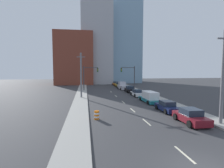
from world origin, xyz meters
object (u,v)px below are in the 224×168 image
sedan_white (137,93)px  sedan_orange (116,84)px  traffic_barrel (97,115)px  box_truck_teal (150,97)px  sedan_black (130,89)px  traffic_signal_left (88,75)px  utility_pole_right_near (223,77)px  traffic_signal_right (131,75)px  utility_pole_left_mid (81,75)px  sedan_navy (167,107)px  pickup_truck_silver (123,86)px  sedan_maroon (191,116)px  sedan_yellow (118,85)px

sedan_white → sedan_orange: sedan_orange is taller
traffic_barrel → box_truck_teal: 13.01m
sedan_white → sedan_black: 6.44m
traffic_signal_left → utility_pole_right_near: (12.72, -31.05, 0.60)m
box_truck_teal → traffic_signal_right: bearing=84.6°
traffic_signal_right → sedan_orange: (-1.54, 14.71, -3.52)m
utility_pole_right_near → sedan_white: 20.41m
utility_pole_left_mid → sedan_navy: 17.67m
utility_pole_right_near → traffic_barrel: utility_pole_right_near is taller
utility_pole_left_mid → sedan_white: utility_pole_left_mid is taller
sedan_white → sedan_black: bearing=88.7°
pickup_truck_silver → sedan_orange: bearing=86.6°
sedan_maroon → utility_pole_left_mid: bearing=123.3°
traffic_signal_right → box_truck_teal: size_ratio=1.10×
sedan_navy → utility_pole_right_near: bearing=-66.6°
sedan_navy → box_truck_teal: bearing=89.1°
traffic_signal_right → sedan_yellow: size_ratio=1.39×
sedan_maroon → pickup_truck_silver: pickup_truck_silver is taller
pickup_truck_silver → sedan_maroon: bearing=-92.0°
utility_pole_left_mid → sedan_yellow: (11.44, 21.34, -3.81)m
sedan_white → sedan_maroon: bearing=-90.5°
utility_pole_right_near → sedan_orange: utility_pole_right_near is taller
sedan_black → pickup_truck_silver: pickup_truck_silver is taller
traffic_barrel → box_truck_teal: (9.56, 8.83, 0.41)m
sedan_black → traffic_signal_left: bearing=155.5°
sedan_white → sedan_yellow: size_ratio=0.99×
traffic_signal_left → sedan_maroon: bearing=-71.5°
sedan_black → sedan_yellow: size_ratio=1.03×
traffic_signal_left → utility_pole_right_near: utility_pole_right_near is taller
traffic_signal_left → pickup_truck_silver: (9.84, 2.12, -3.33)m
sedan_maroon → sedan_white: bearing=90.8°
sedan_yellow → traffic_barrel: bearing=-103.6°
traffic_barrel → sedan_black: size_ratio=0.20×
sedan_orange → utility_pole_right_near: bearing=-86.9°
sedan_navy → pickup_truck_silver: pickup_truck_silver is taller
sedan_navy → traffic_signal_right: bearing=86.3°
sedan_orange → sedan_yellow: bearing=-90.9°
sedan_navy → sedan_yellow: 34.20m
utility_pole_left_mid → sedan_white: (11.52, 0.81, -3.88)m
sedan_yellow → pickup_truck_silver: bearing=-90.4°
traffic_signal_left → utility_pole_left_mid: utility_pole_left_mid is taller
traffic_barrel → sedan_maroon: 9.94m
sedan_white → pickup_truck_silver: bearing=90.4°
sedan_black → box_truck_teal: bearing=-89.3°
sedan_white → sedan_black: sedan_black is taller
sedan_orange → traffic_barrel: bearing=-103.0°
utility_pole_right_near → sedan_maroon: 4.95m
traffic_signal_right → traffic_barrel: bearing=-112.1°
traffic_barrel → sedan_black: sedan_black is taller
box_truck_teal → sedan_black: size_ratio=1.23×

